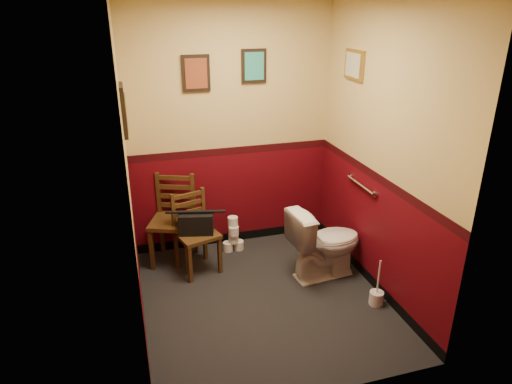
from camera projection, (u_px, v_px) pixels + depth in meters
floor at (263, 299)px, 4.32m from camera, size 2.20×2.40×0.00m
wall_back at (231, 129)px, 4.87m from camera, size 2.20×0.00×2.70m
wall_front at (324, 226)px, 2.74m from camera, size 2.20×0.00×2.70m
wall_left at (128, 177)px, 3.52m from camera, size 0.00×2.40×2.70m
wall_right at (381, 153)px, 4.09m from camera, size 0.00×2.40×2.70m
grab_bar at (361, 185)px, 4.45m from camera, size 0.05×0.56×0.06m
framed_print_back_a at (196, 73)px, 4.53m from camera, size 0.28×0.04×0.36m
framed_print_back_b at (254, 66)px, 4.67m from camera, size 0.26×0.04×0.34m
framed_print_left at (124, 110)px, 3.42m from camera, size 0.04×0.30×0.38m
framed_print_right at (354, 65)px, 4.35m from camera, size 0.04×0.34×0.28m
toilet at (325, 243)px, 4.57m from camera, size 0.79×0.50×0.74m
toilet_brush at (376, 297)px, 4.22m from camera, size 0.13×0.13×0.46m
chair_left at (174, 220)px, 4.83m from camera, size 0.57×0.57×0.94m
chair_right at (195, 233)px, 4.67m from camera, size 0.48×0.48×0.84m
handbag at (196, 223)px, 4.59m from camera, size 0.37×0.25×0.25m
tp_stack at (233, 236)px, 5.11m from camera, size 0.24×0.14×0.41m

